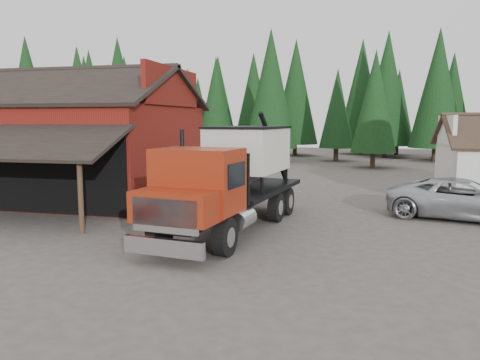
# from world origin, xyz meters

# --- Properties ---
(ground) EXTENTS (120.00, 120.00, 0.00)m
(ground) POSITION_xyz_m (0.00, 0.00, 0.00)
(ground) COLOR #4C413B
(ground) RESTS_ON ground
(red_barn) EXTENTS (12.80, 13.63, 7.18)m
(red_barn) POSITION_xyz_m (-11.00, 9.90, 2.69)
(red_barn) COLOR maroon
(red_barn) RESTS_ON ground
(conifer_backdrop) EXTENTS (76.00, 16.00, 16.00)m
(conifer_backdrop) POSITION_xyz_m (0.00, 42.00, 0.00)
(conifer_backdrop) COLOR black
(conifer_backdrop) RESTS_ON ground
(near_pine_a) EXTENTS (4.40, 4.40, 11.40)m
(near_pine_a) POSITION_xyz_m (-22.00, 28.00, 6.39)
(near_pine_a) COLOR #382619
(near_pine_a) RESTS_ON ground
(near_pine_b) EXTENTS (3.96, 3.96, 10.40)m
(near_pine_b) POSITION_xyz_m (6.00, 30.00, 5.89)
(near_pine_b) COLOR #382619
(near_pine_b) RESTS_ON ground
(near_pine_d) EXTENTS (5.28, 5.28, 13.40)m
(near_pine_d) POSITION_xyz_m (-4.00, 34.00, 7.39)
(near_pine_d) COLOR #382619
(near_pine_d) RESTS_ON ground
(feed_truck) EXTENTS (4.12, 10.56, 4.64)m
(feed_truck) POSITION_xyz_m (-0.22, 4.03, 2.17)
(feed_truck) COLOR black
(feed_truck) RESTS_ON ground
(silver_car) EXTENTS (6.84, 4.47, 1.75)m
(silver_car) POSITION_xyz_m (9.01, 8.27, 0.88)
(silver_car) COLOR #B1B4BA
(silver_car) RESTS_ON ground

